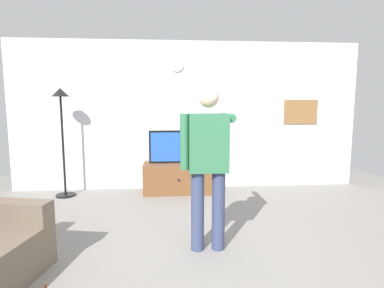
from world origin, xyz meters
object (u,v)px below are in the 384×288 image
Objects in this scene: tv_stand at (178,178)px; wall_clock at (177,65)px; framed_picture at (300,112)px; television at (178,147)px; person_standing_nearer_lamp at (208,160)px; floor_lamp at (62,120)px.

wall_clock reaches higher than tv_stand.
framed_picture is (2.34, 0.00, -0.85)m from wall_clock.
framed_picture is at bearing 6.07° from television.
framed_picture reaches higher than television.
tv_stand is 1.89× the size of framed_picture.
person_standing_nearer_lamp is at bearing -83.70° from tv_stand.
person_standing_nearer_lamp is at bearing -44.31° from floor_lamp.
framed_picture reaches higher than tv_stand.
television is 0.55× the size of floor_lamp.
wall_clock is 2.19m from floor_lamp.
wall_clock is 2.83m from person_standing_nearer_lamp.
tv_stand is 2.35m from person_standing_nearer_lamp.
television is at bearing -173.93° from framed_picture.
floor_lamp is at bearing -174.86° from framed_picture.
floor_lamp is (-4.27, -0.38, -0.11)m from framed_picture.
person_standing_nearer_lamp is at bearing -84.43° from wall_clock.
wall_clock is (0.00, 0.29, 2.00)m from tv_stand.
tv_stand is at bearing -90.00° from television.
floor_lamp reaches higher than tv_stand.
wall_clock is at bearing 11.08° from floor_lamp.
framed_picture is 0.35× the size of floor_lamp.
television is at bearing 4.00° from floor_lamp.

